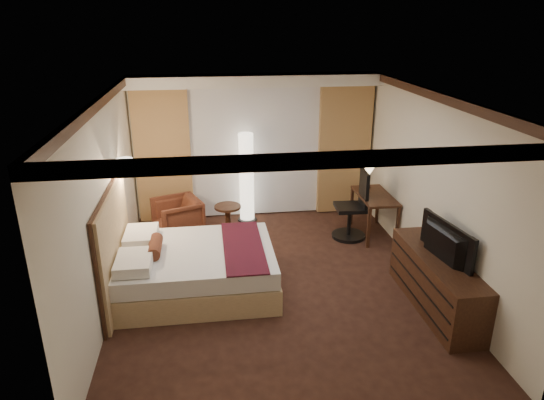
{
  "coord_description": "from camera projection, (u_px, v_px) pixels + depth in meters",
  "views": [
    {
      "loc": [
        -0.9,
        -6.11,
        3.65
      ],
      "look_at": [
        0.0,
        0.4,
        1.15
      ],
      "focal_mm": 32.0,
      "sensor_mm": 36.0,
      "label": 1
    }
  ],
  "objects": [
    {
      "name": "floor",
      "position": [
        276.0,
        283.0,
        7.07
      ],
      "size": [
        4.5,
        5.5,
        0.01
      ],
      "primitive_type": "cube",
      "color": "black",
      "rests_on": "ground"
    },
    {
      "name": "ceiling",
      "position": [
        276.0,
        97.0,
        6.11
      ],
      "size": [
        4.5,
        5.5,
        0.01
      ],
      "primitive_type": "cube",
      "color": "white",
      "rests_on": "back_wall"
    },
    {
      "name": "back_wall",
      "position": [
        255.0,
        146.0,
        9.14
      ],
      "size": [
        4.5,
        0.02,
        2.7
      ],
      "primitive_type": "cube",
      "color": "beige",
      "rests_on": "floor"
    },
    {
      "name": "left_wall",
      "position": [
        105.0,
        205.0,
        6.3
      ],
      "size": [
        0.02,
        5.5,
        2.7
      ],
      "primitive_type": "cube",
      "color": "beige",
      "rests_on": "floor"
    },
    {
      "name": "right_wall",
      "position": [
        432.0,
        189.0,
        6.88
      ],
      "size": [
        0.02,
        5.5,
        2.7
      ],
      "primitive_type": "cube",
      "color": "beige",
      "rests_on": "floor"
    },
    {
      "name": "crown_molding",
      "position": [
        276.0,
        101.0,
        6.13
      ],
      "size": [
        4.5,
        5.5,
        0.12
      ],
      "primitive_type": null,
      "color": "black",
      "rests_on": "ceiling"
    },
    {
      "name": "soffit",
      "position": [
        256.0,
        80.0,
        8.46
      ],
      "size": [
        4.5,
        0.5,
        0.2
      ],
      "primitive_type": "cube",
      "color": "white",
      "rests_on": "ceiling"
    },
    {
      "name": "curtain_sheer",
      "position": [
        255.0,
        153.0,
        9.1
      ],
      "size": [
        2.48,
        0.04,
        2.45
      ],
      "primitive_type": "cube",
      "color": "silver",
      "rests_on": "back_wall"
    },
    {
      "name": "curtain_left_drape",
      "position": [
        163.0,
        157.0,
        8.83
      ],
      "size": [
        1.0,
        0.14,
        2.45
      ],
      "primitive_type": "cube",
      "color": "tan",
      "rests_on": "back_wall"
    },
    {
      "name": "curtain_right_drape",
      "position": [
        344.0,
        150.0,
        9.26
      ],
      "size": [
        1.0,
        0.14,
        2.45
      ],
      "primitive_type": "cube",
      "color": "tan",
      "rests_on": "back_wall"
    },
    {
      "name": "wall_sconce",
      "position": [
        125.0,
        166.0,
        7.01
      ],
      "size": [
        0.24,
        0.24,
        0.24
      ],
      "primitive_type": null,
      "color": "white",
      "rests_on": "left_wall"
    },
    {
      "name": "bed",
      "position": [
        198.0,
        269.0,
        6.82
      ],
      "size": [
        2.16,
        1.68,
        0.63
      ],
      "primitive_type": null,
      "color": "white",
      "rests_on": "floor"
    },
    {
      "name": "headboard",
      "position": [
        115.0,
        246.0,
        6.53
      ],
      "size": [
        0.12,
        1.98,
        1.5
      ],
      "primitive_type": null,
      "color": "tan",
      "rests_on": "floor"
    },
    {
      "name": "armchair",
      "position": [
        177.0,
        216.0,
        8.45
      ],
      "size": [
        0.92,
        0.94,
        0.77
      ],
      "primitive_type": "imported",
      "rotation": [
        0.0,
        0.0,
        -1.21
      ],
      "color": "#4D2617",
      "rests_on": "floor"
    },
    {
      "name": "side_table",
      "position": [
        228.0,
        219.0,
        8.63
      ],
      "size": [
        0.47,
        0.47,
        0.52
      ],
      "primitive_type": null,
      "color": "black",
      "rests_on": "floor"
    },
    {
      "name": "floor_lamp",
      "position": [
        247.0,
        178.0,
        8.96
      ],
      "size": [
        0.36,
        0.36,
        1.7
      ],
      "primitive_type": null,
      "color": "white",
      "rests_on": "floor"
    },
    {
      "name": "desk",
      "position": [
        373.0,
        215.0,
        8.53
      ],
      "size": [
        0.55,
        1.09,
        0.75
      ],
      "primitive_type": null,
      "color": "black",
      "rests_on": "floor"
    },
    {
      "name": "desk_lamp",
      "position": [
        368.0,
        179.0,
        8.7
      ],
      "size": [
        0.18,
        0.18,
        0.34
      ],
      "primitive_type": null,
      "color": "#FFD899",
      "rests_on": "desk"
    },
    {
      "name": "office_chair",
      "position": [
        350.0,
        205.0,
        8.34
      ],
      "size": [
        0.61,
        0.61,
        1.21
      ],
      "primitive_type": null,
      "rotation": [
        0.0,
        0.0,
        -0.05
      ],
      "color": "black",
      "rests_on": "floor"
    },
    {
      "name": "dresser",
      "position": [
        436.0,
        283.0,
        6.37
      ],
      "size": [
        0.5,
        1.91,
        0.74
      ],
      "primitive_type": null,
      "color": "black",
      "rests_on": "floor"
    },
    {
      "name": "television",
      "position": [
        440.0,
        236.0,
        6.12
      ],
      "size": [
        0.76,
        1.15,
        0.14
      ],
      "primitive_type": "imported",
      "rotation": [
        0.0,
        0.0,
        1.71
      ],
      "color": "black",
      "rests_on": "dresser"
    }
  ]
}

